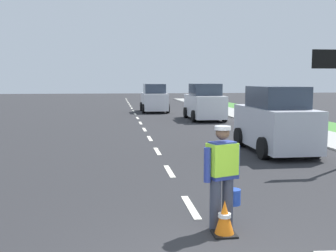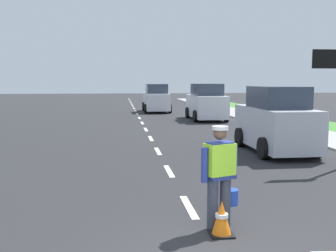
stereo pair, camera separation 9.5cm
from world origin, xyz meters
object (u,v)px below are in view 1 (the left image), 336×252
at_px(car_parked_curbside, 275,122).
at_px(car_parked_far, 204,103).
at_px(car_outgoing_far, 154,99).
at_px(road_worker, 223,172).
at_px(traffic_cone_near, 224,218).

distance_m(car_parked_curbside, car_parked_far, 11.03).
bearing_deg(car_outgoing_far, road_worker, -92.94).
bearing_deg(traffic_cone_near, car_parked_far, 78.24).
xyz_separation_m(car_parked_curbside, car_parked_far, (0.09, 11.03, 0.00)).
distance_m(road_worker, traffic_cone_near, 0.73).
xyz_separation_m(traffic_cone_near, car_parked_far, (3.72, 17.86, 0.75)).
height_order(traffic_cone_near, car_parked_curbside, car_parked_curbside).
relative_size(road_worker, car_parked_far, 0.40).
relative_size(car_parked_curbside, car_outgoing_far, 0.97).
height_order(traffic_cone_near, car_outgoing_far, car_outgoing_far).
bearing_deg(car_parked_far, car_parked_curbside, -90.49).
relative_size(car_parked_curbside, car_parked_far, 0.92).
distance_m(road_worker, car_parked_curbside, 7.43).
distance_m(car_parked_far, car_outgoing_far, 6.84).
bearing_deg(car_outgoing_far, car_parked_far, -69.10).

